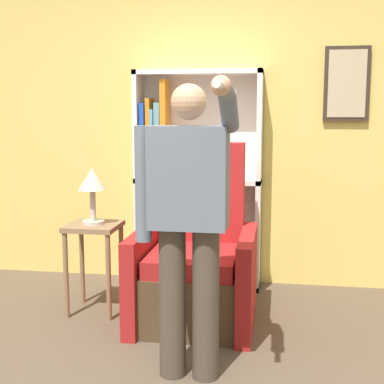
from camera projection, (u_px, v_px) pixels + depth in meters
wall_back at (206, 122)px, 4.61m from camera, size 8.00×0.11×2.80m
bookcase at (184, 183)px, 4.55m from camera, size 1.06×0.28×1.83m
armchair at (196, 267)px, 3.82m from camera, size 0.84×0.84×1.26m
person_standing at (188, 215)px, 2.89m from camera, size 0.57×0.78×1.64m
side_table at (94, 244)px, 3.95m from camera, size 0.38×0.38×0.67m
table_lamp at (92, 184)px, 3.89m from camera, size 0.21×0.21×0.42m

